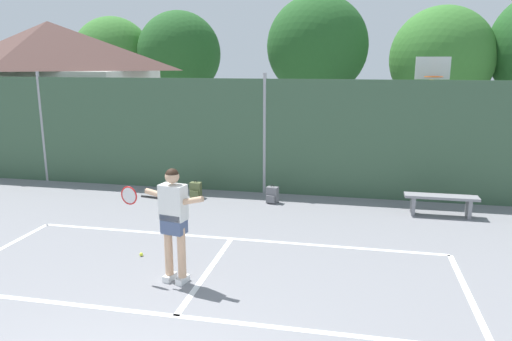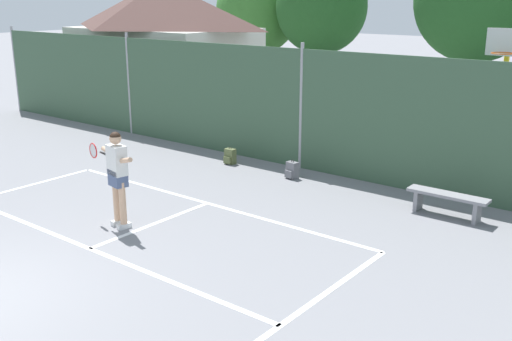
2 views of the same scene
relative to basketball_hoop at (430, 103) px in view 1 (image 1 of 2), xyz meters
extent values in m
cube|color=white|center=(-4.28, -5.24, -2.31)|extent=(8.20, 0.10, 0.01)
cube|color=white|center=(-4.28, -8.27, -2.31)|extent=(8.20, 0.10, 0.01)
cube|color=white|center=(-4.28, -6.78, -2.31)|extent=(0.10, 2.97, 0.01)
cube|color=#38563D|center=(-4.28, -1.74, -0.81)|extent=(26.00, 0.05, 3.00)
cylinder|color=#99999E|center=(-10.78, -1.74, -0.74)|extent=(0.09, 0.09, 3.15)
cylinder|color=#99999E|center=(-4.28, -1.74, -0.74)|extent=(0.09, 0.09, 3.15)
cylinder|color=yellow|center=(0.00, 0.06, -0.79)|extent=(0.12, 0.12, 3.05)
cube|color=white|center=(0.00, -0.04, 0.94)|extent=(0.90, 0.06, 0.60)
torus|color=#D85919|center=(0.00, -0.31, 0.72)|extent=(0.48, 0.48, 0.02)
cube|color=silver|center=(-12.38, 1.28, -0.75)|extent=(6.32, 4.03, 3.13)
pyramid|color=#513833|center=(-12.38, 1.28, 1.63)|extent=(6.83, 4.35, 1.63)
cylinder|color=brown|center=(-14.29, 9.29, -1.41)|extent=(0.36, 0.36, 1.81)
ellipsoid|color=#38752D|center=(-14.29, 9.29, 1.25)|extent=(4.14, 3.72, 4.14)
cylinder|color=brown|center=(-10.71, 9.29, -1.31)|extent=(0.36, 0.36, 2.00)
ellipsoid|color=#235623|center=(-10.71, 9.29, 1.46)|extent=(4.16, 3.74, 4.16)
cylinder|color=brown|center=(-3.89, 9.29, -1.26)|extent=(0.36, 0.36, 2.11)
ellipsoid|color=#235623|center=(-3.89, 9.29, 1.79)|extent=(4.70, 4.23, 4.70)
cylinder|color=brown|center=(1.66, 9.29, -1.50)|extent=(0.36, 0.36, 1.61)
ellipsoid|color=#38752D|center=(1.66, 9.29, 1.24)|extent=(4.55, 4.10, 4.55)
cube|color=silver|center=(-4.54, -7.27, -2.26)|extent=(0.17, 0.28, 0.10)
cube|color=silver|center=(-4.78, -7.22, -2.26)|extent=(0.17, 0.28, 0.10)
cylinder|color=tan|center=(-4.54, -7.27, -1.80)|extent=(0.13, 0.13, 0.82)
cylinder|color=tan|center=(-4.78, -7.22, -1.80)|extent=(0.13, 0.13, 0.82)
cube|color=#47567A|center=(-4.66, -7.25, -1.33)|extent=(0.40, 0.31, 0.32)
cube|color=silver|center=(-4.66, -7.25, -0.99)|extent=(0.44, 0.31, 0.56)
sphere|color=tan|center=(-4.66, -7.25, -0.58)|extent=(0.22, 0.22, 0.22)
sphere|color=black|center=(-4.66, -7.25, -0.56)|extent=(0.21, 0.21, 0.21)
cylinder|color=tan|center=(-4.86, -7.23, -0.89)|extent=(0.56, 0.20, 0.17)
cylinder|color=tan|center=(-4.39, -7.30, -0.94)|extent=(0.51, 0.19, 0.22)
cylinder|color=black|center=(-5.06, -7.22, -0.94)|extent=(0.30, 0.09, 0.04)
torus|color=red|center=(-5.42, -7.20, -0.94)|extent=(0.30, 0.08, 0.30)
cylinder|color=silver|center=(-5.42, -7.20, -0.94)|extent=(0.26, 0.06, 0.26)
sphere|color=#CCE033|center=(-5.65, -6.41, -2.28)|extent=(0.07, 0.07, 0.07)
cube|color=#566038|center=(-5.92, -2.57, -2.11)|extent=(0.29, 0.19, 0.40)
cube|color=#566038|center=(-5.92, -2.69, -2.19)|extent=(0.23, 0.07, 0.18)
torus|color=black|center=(-5.92, -2.57, -1.89)|extent=(0.09, 0.02, 0.09)
cube|color=slate|center=(-3.91, -2.62, -2.11)|extent=(0.31, 0.23, 0.40)
cube|color=slate|center=(-3.93, -2.74, -2.19)|extent=(0.23, 0.10, 0.18)
torus|color=black|center=(-3.91, -2.62, -1.89)|extent=(0.09, 0.03, 0.09)
cube|color=gray|center=(0.01, -2.87, -1.86)|extent=(1.60, 0.36, 0.06)
cube|color=gray|center=(-0.59, -2.87, -2.09)|extent=(0.08, 0.32, 0.45)
cube|color=gray|center=(0.61, -2.87, -2.09)|extent=(0.08, 0.32, 0.45)
camera|label=1|loc=(-1.96, -13.94, 1.14)|focal=33.74mm
camera|label=2|loc=(3.95, -14.03, 1.93)|focal=42.00mm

